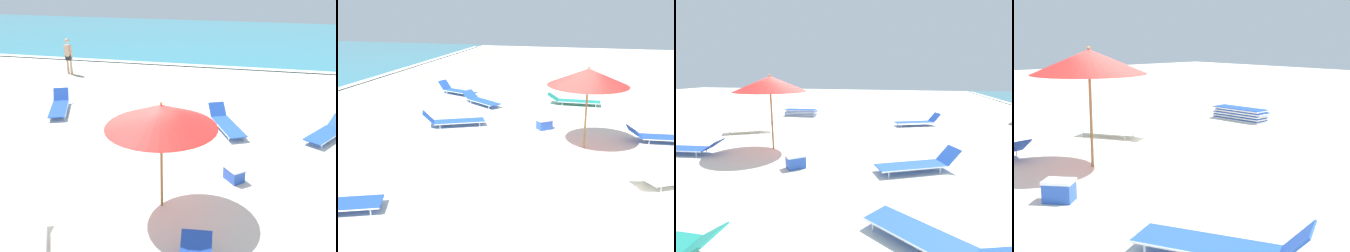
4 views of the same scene
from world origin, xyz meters
TOP-DOWN VIEW (x-y plane):
  - ground_plane at (0.00, 0.01)m, footprint 60.00×60.00m
  - beach_umbrella at (0.88, -0.86)m, footprint 2.37×2.37m
  - sun_lounger_beside_umbrella at (1.93, 3.84)m, footprint 1.49×2.24m
  - sun_lounger_near_water_left at (6.10, -0.11)m, footprint 0.67×2.30m
  - sun_lounger_near_water_right at (5.13, 3.85)m, footprint 1.68×2.09m
  - sun_lounger_mid_beach_solo at (6.74, 5.61)m, footprint 1.32×2.16m
  - sun_lounger_mid_beach_pair_a at (2.00, -3.26)m, footprint 0.84×2.33m
  - sun_lounger_mid_beach_pair_b at (-1.14, -3.00)m, footprint 1.53×2.12m
  - cooler_box at (2.41, 0.60)m, footprint 0.59×0.61m

SIDE VIEW (x-z plane):
  - ground_plane at x=0.00m, z-range -0.16..0.00m
  - cooler_box at x=2.41m, z-range 0.00..0.37m
  - sun_lounger_near_water_left at x=6.10m, z-range -0.03..0.44m
  - sun_lounger_mid_beach_pair_a at x=2.00m, z-range -0.04..0.45m
  - sun_lounger_near_water_right at x=5.13m, z-range -0.03..0.45m
  - sun_lounger_mid_beach_pair_b at x=-1.14m, z-range -0.03..0.45m
  - sun_lounger_beside_umbrella at x=1.93m, z-range -0.08..0.51m
  - sun_lounger_mid_beach_solo at x=6.74m, z-range -0.08..0.52m
  - beach_umbrella at x=0.88m, z-range 0.93..3.44m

